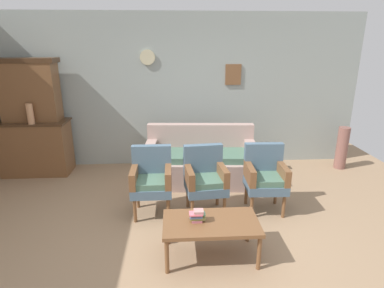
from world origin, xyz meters
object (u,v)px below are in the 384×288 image
book_stack_on_table (197,216)px  armchair_row_middle (265,175)px  side_cabinet (36,147)px  vase_on_cabinet (30,114)px  floor_vase_by_wall (342,148)px  armchair_near_cabinet (152,178)px  coffee_table (211,225)px  floral_couch (201,162)px  armchair_near_couch_end (205,177)px

book_stack_on_table → armchair_row_middle: bearing=44.4°
side_cabinet → vase_on_cabinet: 0.66m
vase_on_cabinet → armchair_row_middle: bearing=-20.4°
book_stack_on_table → floor_vase_by_wall: bearing=40.1°
vase_on_cabinet → armchair_near_cabinet: 2.47m
armchair_near_cabinet → coffee_table: size_ratio=0.90×
floor_vase_by_wall → armchair_near_cabinet: bearing=-157.2°
floral_couch → armchair_near_cabinet: 1.24m
floral_couch → book_stack_on_table: size_ratio=10.77×
vase_on_cabinet → side_cabinet: bearing=110.7°
vase_on_cabinet → armchair_near_couch_end: (2.71, -1.32, -0.60)m
coffee_table → floor_vase_by_wall: (2.65, 2.37, 0.01)m
armchair_row_middle → coffee_table: (-0.84, -0.97, -0.12)m
armchair_row_middle → floor_vase_by_wall: bearing=37.6°
vase_on_cabinet → armchair_row_middle: (3.52, -1.31, -0.60)m
vase_on_cabinet → floral_couch: 2.86m
vase_on_cabinet → floral_couch: size_ratio=0.18×
armchair_row_middle → book_stack_on_table: size_ratio=5.34×
side_cabinet → vase_on_cabinet: (0.07, -0.19, 0.63)m
vase_on_cabinet → coffee_table: size_ratio=0.33×
coffee_table → floor_vase_by_wall: bearing=41.7°
armchair_near_cabinet → armchair_near_couch_end: 0.70m
coffee_table → book_stack_on_table: book_stack_on_table is taller
armchair_near_couch_end → floor_vase_by_wall: bearing=28.2°
armchair_near_couch_end → armchair_row_middle: bearing=0.9°
vase_on_cabinet → floor_vase_by_wall: bearing=0.9°
armchair_row_middle → coffee_table: 1.29m
coffee_table → armchair_near_cabinet: bearing=124.7°
armchair_near_cabinet → coffee_table: armchair_near_cabinet is taller
floral_couch → book_stack_on_table: bearing=-96.0°
armchair_near_cabinet → side_cabinet: bearing=144.2°
floor_vase_by_wall → armchair_near_couch_end: bearing=-151.8°
armchair_near_couch_end → armchair_near_cabinet: bearing=179.0°
vase_on_cabinet → armchair_near_couch_end: vase_on_cabinet is taller
armchair_row_middle → floor_vase_by_wall: (1.81, 1.39, -0.12)m
armchair_near_couch_end → vase_on_cabinet: bearing=154.0°
coffee_table → book_stack_on_table: bearing=176.7°
armchair_near_cabinet → armchair_near_couch_end: same height
coffee_table → floor_vase_by_wall: 3.56m
side_cabinet → floral_couch: 2.86m
armchair_near_couch_end → floor_vase_by_wall: (2.62, 1.41, -0.12)m
armchair_near_couch_end → book_stack_on_table: 0.97m
armchair_near_couch_end → armchair_row_middle: 0.81m
side_cabinet → armchair_near_couch_end: side_cabinet is taller
vase_on_cabinet → armchair_row_middle: size_ratio=0.37×
side_cabinet → floral_couch: side_cabinet is taller
armchair_near_cabinet → book_stack_on_table: armchair_near_cabinet is taller
floral_couch → armchair_near_couch_end: same height
book_stack_on_table → vase_on_cabinet: bearing=138.1°
floral_couch → armchair_near_couch_end: bearing=-91.7°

